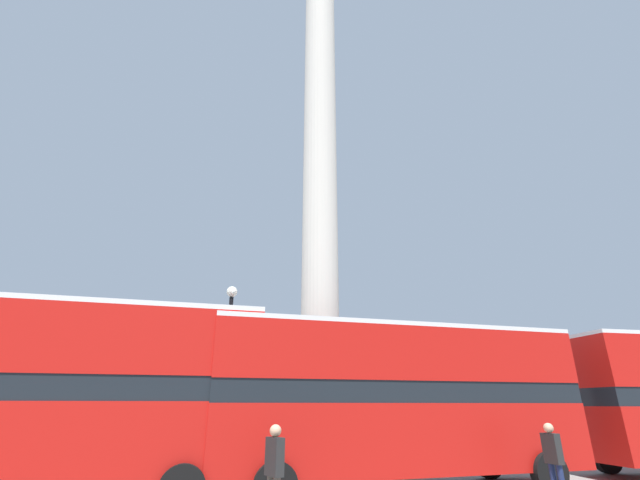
{
  "coord_description": "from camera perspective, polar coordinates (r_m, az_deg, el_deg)",
  "views": [
    {
      "loc": [
        -5.03,
        -16.54,
        2.16
      ],
      "look_at": [
        0.0,
        0.0,
        8.84
      ],
      "focal_mm": 24.0,
      "sensor_mm": 36.0,
      "label": 1
    }
  ],
  "objects": [
    {
      "name": "monument_column",
      "position": [
        18.56,
        0.0,
        0.18
      ],
      "size": [
        4.92,
        4.92,
        27.36
      ],
      "color": "beige",
      "rests_on": "ground_plane"
    },
    {
      "name": "bus_a",
      "position": [
        12.49,
        -34.47,
        -16.26
      ],
      "size": [
        10.58,
        3.05,
        4.47
      ],
      "rotation": [
        0.0,
        0.0,
        -0.03
      ],
      "color": "#B7140F",
      "rests_on": "ground_plane"
    },
    {
      "name": "pedestrian_by_plinth",
      "position": [
        9.47,
        -6.12,
        -27.9
      ],
      "size": [
        0.32,
        0.51,
        1.8
      ],
      "rotation": [
        0.0,
        0.0,
        5.01
      ],
      "color": "#4C473D",
      "rests_on": "ground_plane"
    },
    {
      "name": "bus_b",
      "position": [
        13.15,
        10.13,
        -19.86
      ],
      "size": [
        10.5,
        3.08,
        4.31
      ],
      "rotation": [
        0.0,
        0.0,
        -0.02
      ],
      "color": "#B7140F",
      "rests_on": "ground_plane"
    },
    {
      "name": "ground_plane",
      "position": [
        17.42,
        0.0,
        -28.25
      ],
      "size": [
        200.0,
        200.0,
        0.0
      ],
      "primitive_type": "plane",
      "color": "gray"
    },
    {
      "name": "equestrian_statue",
      "position": [
        20.07,
        -35.4,
        -19.15
      ],
      "size": [
        3.38,
        2.57,
        5.59
      ],
      "rotation": [
        0.0,
        0.0,
        -0.1
      ],
      "color": "beige",
      "rests_on": "ground_plane"
    },
    {
      "name": "street_lamp",
      "position": [
        14.86,
        -12.46,
        -17.04
      ],
      "size": [
        0.37,
        0.37,
        6.02
      ],
      "color": "black",
      "rests_on": "ground_plane"
    },
    {
      "name": "pedestrian_near_lamp",
      "position": [
        12.73,
        28.7,
        -24.08
      ],
      "size": [
        0.23,
        0.47,
        1.75
      ],
      "rotation": [
        0.0,
        0.0,
        1.53
      ],
      "color": "#192347",
      "rests_on": "ground_plane"
    }
  ]
}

